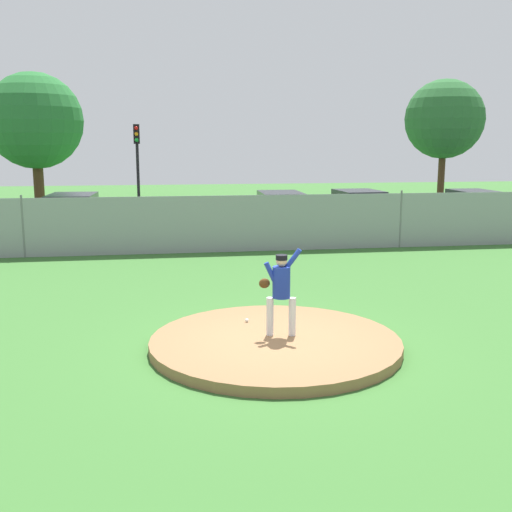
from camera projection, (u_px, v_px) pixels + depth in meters
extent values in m
plane|color=#386B2D|center=(235.00, 277.00, 16.73)|extent=(80.00, 80.00, 0.00)
cube|color=#2B2B2D|center=(210.00, 233.00, 24.99)|extent=(44.00, 7.00, 0.01)
cylinder|color=olive|center=(275.00, 343.00, 10.88)|extent=(4.51, 4.51, 0.18)
cylinder|color=silver|center=(270.00, 316.00, 10.98)|extent=(0.13, 0.13, 0.71)
cylinder|color=silver|center=(292.00, 317.00, 10.96)|extent=(0.13, 0.13, 0.71)
cylinder|color=navy|center=(281.00, 282.00, 10.85)|extent=(0.32, 0.32, 0.57)
cylinder|color=navy|center=(291.00, 261.00, 10.81)|extent=(0.38, 0.16, 0.48)
cylinder|color=navy|center=(272.00, 274.00, 10.80)|extent=(0.29, 0.14, 0.46)
ellipsoid|color=#4C2D14|center=(264.00, 283.00, 10.86)|extent=(0.20, 0.12, 0.18)
sphere|color=tan|center=(282.00, 261.00, 10.78)|extent=(0.20, 0.20, 0.20)
cylinder|color=black|center=(282.00, 257.00, 10.77)|extent=(0.21, 0.21, 0.09)
sphere|color=white|center=(247.00, 320.00, 11.84)|extent=(0.07, 0.07, 0.07)
cube|color=gray|center=(221.00, 224.00, 20.44)|extent=(32.00, 0.03, 1.93)
cylinder|color=slate|center=(23.00, 226.00, 19.46)|extent=(0.07, 0.07, 2.03)
cylinder|color=slate|center=(401.00, 219.00, 21.40)|extent=(0.07, 0.07, 2.03)
cube|color=#B7BABF|center=(358.00, 214.00, 26.00)|extent=(2.04, 4.21, 0.68)
cube|color=black|center=(359.00, 198.00, 25.88)|extent=(1.82, 2.35, 0.69)
cylinder|color=black|center=(348.00, 219.00, 27.30)|extent=(1.96, 0.72, 0.64)
cylinder|color=black|center=(369.00, 226.00, 24.83)|extent=(1.96, 0.72, 0.64)
cube|color=silver|center=(281.00, 215.00, 25.59)|extent=(1.99, 4.76, 0.69)
cube|color=black|center=(281.00, 200.00, 25.47)|extent=(1.78, 2.64, 0.64)
cylinder|color=black|center=(275.00, 219.00, 27.08)|extent=(1.94, 0.69, 0.64)
cylinder|color=black|center=(287.00, 228.00, 24.23)|extent=(1.94, 0.69, 0.64)
cube|color=slate|center=(73.00, 219.00, 24.07)|extent=(2.05, 4.59, 0.71)
cube|color=black|center=(72.00, 202.00, 23.95)|extent=(1.83, 2.55, 0.65)
cylinder|color=black|center=(79.00, 224.00, 25.51)|extent=(1.98, 0.71, 0.64)
cylinder|color=black|center=(67.00, 233.00, 22.77)|extent=(1.98, 0.71, 0.64)
cube|color=#161E4C|center=(473.00, 213.00, 26.72)|extent=(1.88, 4.34, 0.65)
cube|color=black|center=(474.00, 198.00, 26.60)|extent=(1.69, 2.40, 0.67)
cylinder|color=black|center=(459.00, 217.00, 28.07)|extent=(1.84, 0.69, 0.64)
cylinder|color=black|center=(487.00, 224.00, 25.48)|extent=(1.84, 0.69, 0.64)
cylinder|color=black|center=(138.00, 173.00, 28.63)|extent=(0.14, 0.14, 4.55)
cube|color=black|center=(136.00, 134.00, 28.13)|extent=(0.28, 0.24, 0.90)
sphere|color=red|center=(136.00, 128.00, 27.96)|extent=(0.18, 0.18, 0.18)
sphere|color=orange|center=(136.00, 134.00, 28.01)|extent=(0.18, 0.18, 0.18)
sphere|color=green|center=(137.00, 140.00, 28.06)|extent=(0.18, 0.18, 0.18)
cylinder|color=#4C331E|center=(39.00, 183.00, 33.30)|extent=(0.55, 0.55, 3.08)
sphere|color=#256C2F|center=(35.00, 121.00, 32.69)|extent=(5.18, 5.18, 5.18)
cylinder|color=#4C331E|center=(441.00, 179.00, 33.04)|extent=(0.37, 0.37, 3.49)
sphere|color=#28632E|center=(444.00, 119.00, 32.46)|extent=(4.22, 4.22, 4.22)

